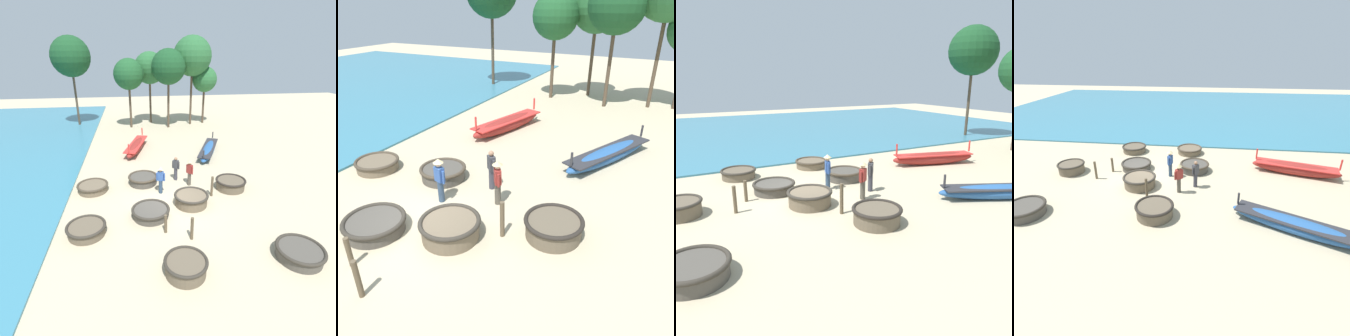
% 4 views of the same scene
% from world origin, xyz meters
% --- Properties ---
extents(ground_plane, '(80.00, 80.00, 0.00)m').
position_xyz_m(ground_plane, '(0.00, 0.00, 0.00)').
color(ground_plane, '#BCAD8C').
extents(coracle_beside_post, '(1.86, 1.86, 0.54)m').
position_xyz_m(coracle_beside_post, '(-1.36, 2.90, 0.30)').
color(coracle_beside_post, '#4C473F').
rests_on(coracle_beside_post, ground).
extents(coracle_center, '(1.93, 1.93, 0.49)m').
position_xyz_m(coracle_center, '(-1.19, -0.85, 0.27)').
color(coracle_center, '#4C473F').
rests_on(coracle_center, ground).
extents(coracle_far_right, '(1.80, 1.80, 0.50)m').
position_xyz_m(coracle_far_right, '(-4.17, -1.86, 0.27)').
color(coracle_far_right, brown).
rests_on(coracle_far_right, ground).
extents(coracle_tilted, '(1.83, 1.83, 0.47)m').
position_xyz_m(coracle_tilted, '(-4.37, 2.30, 0.26)').
color(coracle_tilted, brown).
rests_on(coracle_tilted, ground).
extents(coracle_far_left, '(1.66, 1.66, 0.64)m').
position_xyz_m(coracle_far_left, '(-0.21, -4.77, 0.34)').
color(coracle_far_left, brown).
rests_on(coracle_far_left, ground).
extents(coracle_nearest, '(1.91, 1.91, 0.53)m').
position_xyz_m(coracle_nearest, '(4.42, -4.63, 0.29)').
color(coracle_nearest, '#4C473F').
rests_on(coracle_nearest, ground).
extents(coracle_weathered, '(1.87, 1.87, 0.65)m').
position_xyz_m(coracle_weathered, '(1.07, -0.02, 0.35)').
color(coracle_weathered, brown).
rests_on(coracle_weathered, ground).
extents(coracle_front_left, '(1.82, 1.82, 0.63)m').
position_xyz_m(coracle_front_left, '(3.82, 1.43, 0.34)').
color(coracle_front_left, brown).
rests_on(coracle_front_left, ground).
extents(long_boat_red_hull, '(3.14, 5.43, 1.13)m').
position_xyz_m(long_boat_red_hull, '(4.23, 7.59, 0.33)').
color(long_boat_red_hull, '#285693').
rests_on(long_boat_red_hull, ground).
extents(long_boat_ochre_hull, '(2.26, 5.23, 1.35)m').
position_xyz_m(long_boat_ochre_hull, '(-1.58, 9.10, 0.39)').
color(long_boat_ochre_hull, maroon).
rests_on(long_boat_ochre_hull, ground).
extents(fisherman_by_coracle, '(0.38, 0.44, 1.67)m').
position_xyz_m(fisherman_by_coracle, '(1.46, 2.26, 0.96)').
color(fisherman_by_coracle, '#4C473D').
rests_on(fisherman_by_coracle, ground).
extents(fisherman_standing_left, '(0.51, 0.36, 1.67)m').
position_xyz_m(fisherman_standing_left, '(-0.41, 1.49, 0.96)').
color(fisherman_standing_left, '#2D425B').
rests_on(fisherman_standing_left, ground).
extents(fisherman_crouching, '(0.43, 0.39, 1.57)m').
position_xyz_m(fisherman_crouching, '(0.75, 3.10, 0.84)').
color(fisherman_crouching, '#383842').
rests_on(fisherman_crouching, ground).
extents(mooring_post_shoreline, '(0.14, 0.14, 1.21)m').
position_xyz_m(mooring_post_shoreline, '(2.44, 0.73, 0.61)').
color(mooring_post_shoreline, brown).
rests_on(mooring_post_shoreline, ground).
extents(mooring_post_inland, '(0.14, 0.14, 1.10)m').
position_xyz_m(mooring_post_inland, '(0.45, -2.86, 0.55)').
color(mooring_post_inland, brown).
rests_on(mooring_post_inland, ground).
extents(mooring_post_mid_beach, '(0.14, 0.14, 0.92)m').
position_xyz_m(mooring_post_mid_beach, '(-0.62, -2.23, 0.46)').
color(mooring_post_mid_beach, brown).
rests_on(mooring_post_mid_beach, ground).
extents(tree_tall_back, '(3.43, 3.43, 7.81)m').
position_xyz_m(tree_tall_back, '(0.45, 18.88, 6.07)').
color(tree_tall_back, '#4C3D2D').
rests_on(tree_tall_back, ground).
extents(tree_right_mid, '(3.15, 3.15, 7.17)m').
position_xyz_m(tree_right_mid, '(-1.88, 16.95, 5.57)').
color(tree_right_mid, '#4C3D2D').
rests_on(tree_right_mid, ground).
extents(tree_center, '(4.09, 4.09, 9.31)m').
position_xyz_m(tree_center, '(-7.73, 18.64, 7.25)').
color(tree_center, '#4C3D2D').
rests_on(tree_center, ground).
extents(tree_left_mid, '(2.76, 2.76, 6.29)m').
position_xyz_m(tree_left_mid, '(6.51, 17.91, 4.88)').
color(tree_left_mid, '#4C3D2D').
rests_on(tree_left_mid, ground).
extents(tree_leftmost, '(4.11, 4.11, 9.36)m').
position_xyz_m(tree_leftmost, '(4.93, 17.52, 7.29)').
color(tree_leftmost, '#4C3D2D').
rests_on(tree_leftmost, ground).
extents(tree_rightmost, '(3.55, 3.55, 8.08)m').
position_xyz_m(tree_rightmost, '(2.20, 16.38, 6.28)').
color(tree_rightmost, '#4C3D2D').
rests_on(tree_rightmost, ground).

